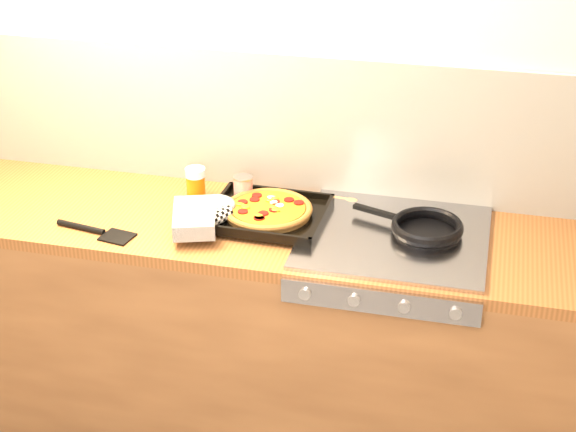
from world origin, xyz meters
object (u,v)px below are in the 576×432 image
(frying_pan, at_px, (426,228))
(juice_glass, at_px, (196,183))
(pizza_on_tray, at_px, (248,212))
(tomato_can, at_px, (243,189))

(frying_pan, distance_m, juice_glass, 0.82)
(pizza_on_tray, relative_size, tomato_can, 5.26)
(pizza_on_tray, relative_size, juice_glass, 4.36)
(pizza_on_tray, bearing_deg, frying_pan, 3.62)
(pizza_on_tray, xyz_separation_m, juice_glass, (-0.23, 0.14, 0.02))
(juice_glass, bearing_deg, pizza_on_tray, -30.53)
(tomato_can, bearing_deg, juice_glass, -174.74)
(pizza_on_tray, height_order, tomato_can, tomato_can)
(frying_pan, bearing_deg, juice_glass, 173.12)
(tomato_can, bearing_deg, frying_pan, -9.99)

